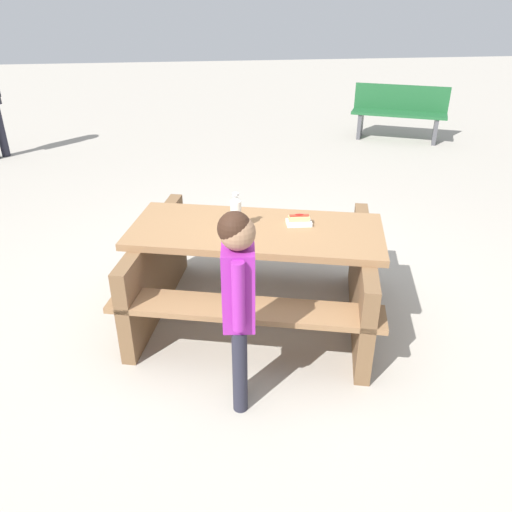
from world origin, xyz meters
The scene contains 6 objects.
ground_plane centered at (0.00, 0.00, 0.00)m, with size 30.00×30.00×0.00m, color #ADA599.
picnic_table centered at (0.00, 0.00, 0.44)m, with size 2.10×1.81×0.75m.
soda_bottle centered at (-0.14, 0.02, 0.87)m, with size 0.08×0.08×0.27m.
hotdog_tray centered at (0.32, 0.02, 0.78)m, with size 0.18×0.12×0.08m.
child_in_coat centered at (-0.21, -0.91, 0.81)m, with size 0.20×0.31×1.27m.
park_bench_near centered at (2.96, 4.82, 0.45)m, with size 1.53×0.98×0.85m.
Camera 1 is at (-0.41, -3.28, 2.29)m, focal length 35.82 mm.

